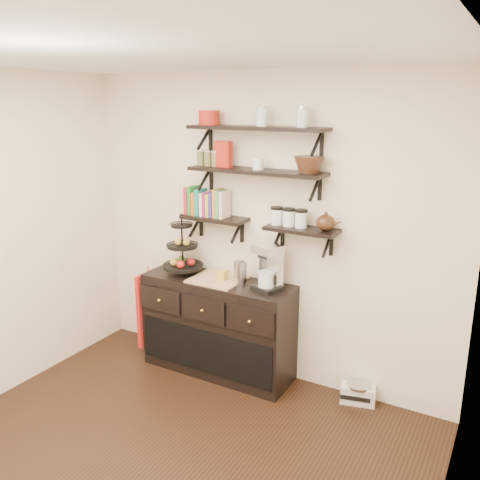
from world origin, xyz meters
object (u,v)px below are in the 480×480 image
(sideboard, at_px, (218,326))
(radio, at_px, (358,393))
(fruit_stand, at_px, (183,254))
(coffee_maker, at_px, (269,268))

(sideboard, relative_size, radio, 4.52)
(fruit_stand, distance_m, radio, 1.95)
(coffee_maker, relative_size, radio, 1.29)
(sideboard, xyz_separation_m, fruit_stand, (-0.37, 0.00, 0.63))
(radio, bearing_deg, fruit_stand, 170.34)
(sideboard, relative_size, fruit_stand, 2.59)
(fruit_stand, height_order, radio, fruit_stand)
(sideboard, xyz_separation_m, radio, (1.30, 0.13, -0.37))
(fruit_stand, bearing_deg, sideboard, -0.63)
(coffee_maker, xyz_separation_m, radio, (0.80, 0.10, -1.01))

